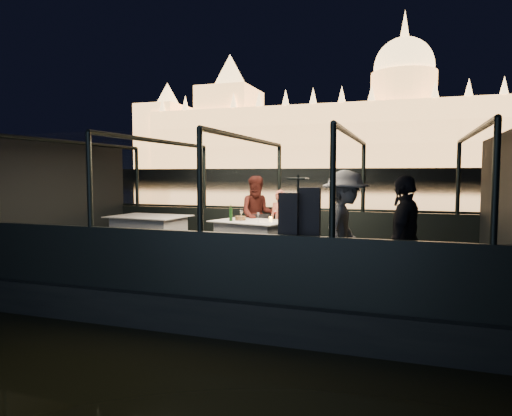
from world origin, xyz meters
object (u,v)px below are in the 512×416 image
(chair_port_left, at_px, (258,233))
(passenger_stripe, at_px, (345,233))
(chair_port_right, at_px, (284,235))
(wine_bottle, at_px, (231,213))
(dining_table_aft, at_px, (149,236))
(passenger_dark, at_px, (405,239))
(coat_stand, at_px, (298,233))
(person_woman_coral, at_px, (281,218))
(person_man_maroon, at_px, (258,218))
(dining_table_central, at_px, (252,240))

(chair_port_left, xyz_separation_m, passenger_stripe, (2.09, -2.44, 0.40))
(chair_port_right, xyz_separation_m, wine_bottle, (-0.92, -0.63, 0.47))
(dining_table_aft, height_order, chair_port_left, chair_port_left)
(dining_table_aft, bearing_deg, wine_bottle, -0.09)
(chair_port_left, distance_m, wine_bottle, 0.89)
(chair_port_left, relative_size, passenger_dark, 0.49)
(coat_stand, bearing_deg, passenger_dark, 11.46)
(passenger_dark, bearing_deg, passenger_stripe, -101.47)
(person_woman_coral, bearing_deg, wine_bottle, -134.19)
(coat_stand, distance_m, passenger_stripe, 0.82)
(chair_port_left, relative_size, person_man_maroon, 0.50)
(person_woman_coral, bearing_deg, passenger_dark, -57.41)
(chair_port_right, xyz_separation_m, coat_stand, (0.99, -3.02, 0.45))
(passenger_dark, bearing_deg, chair_port_right, -128.20)
(coat_stand, relative_size, person_woman_coral, 1.23)
(coat_stand, distance_m, person_man_maroon, 3.68)
(passenger_stripe, distance_m, wine_bottle, 3.01)
(person_woman_coral, bearing_deg, passenger_stripe, -64.80)
(dining_table_aft, distance_m, passenger_stripe, 4.65)
(dining_table_aft, height_order, passenger_stripe, passenger_stripe)
(dining_table_central, bearing_deg, dining_table_aft, -175.29)
(chair_port_right, xyz_separation_m, person_woman_coral, (-0.17, 0.33, 0.30))
(coat_stand, xyz_separation_m, person_woman_coral, (-1.16, 3.35, -0.15))
(chair_port_right, relative_size, person_man_maroon, 0.48)
(chair_port_left, relative_size, wine_bottle, 2.60)
(dining_table_central, distance_m, passenger_stripe, 2.88)
(chair_port_right, bearing_deg, passenger_dark, -46.57)
(chair_port_right, xyz_separation_m, person_man_maroon, (-0.66, 0.27, 0.30))
(coat_stand, bearing_deg, person_woman_coral, 109.11)
(wine_bottle, bearing_deg, person_man_maroon, 74.19)
(person_woman_coral, bearing_deg, chair_port_right, -68.97)
(chair_port_right, bearing_deg, wine_bottle, -142.26)
(passenger_dark, height_order, wine_bottle, passenger_dark)
(chair_port_right, relative_size, wine_bottle, 2.49)
(dining_table_central, height_order, passenger_dark, passenger_dark)
(person_man_maroon, bearing_deg, chair_port_right, -43.13)
(dining_table_central, bearing_deg, passenger_dark, -38.52)
(passenger_dark, bearing_deg, person_woman_coral, -129.39)
(chair_port_left, bearing_deg, person_woman_coral, 15.30)
(chair_port_right, relative_size, coat_stand, 0.48)
(person_woman_coral, height_order, passenger_stripe, passenger_stripe)
(coat_stand, xyz_separation_m, person_man_maroon, (-1.65, 3.29, -0.15))
(coat_stand, bearing_deg, person_man_maroon, 116.61)
(dining_table_aft, bearing_deg, person_woman_coral, 20.46)
(passenger_dark, distance_m, wine_bottle, 3.87)
(passenger_stripe, relative_size, passenger_dark, 1.04)
(chair_port_left, height_order, chair_port_right, chair_port_left)
(person_man_maroon, xyz_separation_m, wine_bottle, (-0.26, -0.90, 0.17))
(coat_stand, bearing_deg, passenger_stripe, 49.07)
(person_man_maroon, bearing_deg, dining_table_aft, -177.58)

